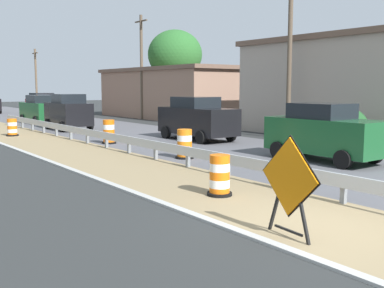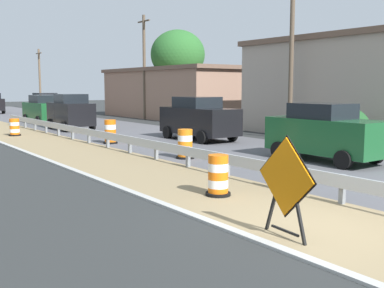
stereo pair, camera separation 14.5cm
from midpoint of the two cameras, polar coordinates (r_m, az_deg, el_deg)
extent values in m
plane|color=#2B2D2D|center=(9.28, 14.55, -10.23)|extent=(160.00, 160.00, 0.00)
cube|color=#8E7A56|center=(9.71, 16.66, -9.51)|extent=(3.53, 120.00, 0.01)
cube|color=#ADADA8|center=(8.35, 8.82, -12.04)|extent=(0.20, 120.00, 0.11)
cube|color=#ADB2B7|center=(12.57, 10.03, -2.98)|extent=(0.08, 51.50, 0.32)
cube|color=slate|center=(11.39, 17.87, -5.29)|extent=(0.12, 0.12, 0.70)
cube|color=slate|center=(12.67, 10.26, -3.83)|extent=(0.12, 0.12, 0.70)
cube|color=slate|center=(14.13, 4.15, -2.60)|extent=(0.12, 0.12, 0.70)
cube|color=slate|center=(15.72, -0.76, -1.59)|extent=(0.12, 0.12, 0.70)
cube|color=slate|center=(17.42, -4.74, -0.76)|extent=(0.12, 0.12, 0.70)
cube|color=slate|center=(19.18, -8.00, -0.07)|extent=(0.12, 0.12, 0.70)
cube|color=slate|center=(21.00, -10.71, 0.49)|extent=(0.12, 0.12, 0.70)
cube|color=slate|center=(22.86, -12.97, 0.97)|extent=(0.12, 0.12, 0.70)
cube|color=slate|center=(24.75, -14.90, 1.37)|extent=(0.12, 0.12, 0.70)
cube|color=slate|center=(26.67, -16.55, 1.71)|extent=(0.12, 0.12, 0.70)
cube|color=slate|center=(28.60, -17.98, 2.01)|extent=(0.12, 0.12, 0.70)
cube|color=slate|center=(30.56, -19.22, 2.27)|extent=(0.12, 0.12, 0.70)
cube|color=slate|center=(32.52, -20.32, 2.49)|extent=(0.12, 0.12, 0.70)
cube|color=slate|center=(34.50, -21.29, 2.69)|extent=(0.12, 0.12, 0.70)
cube|color=black|center=(8.39, 13.02, -8.34)|extent=(0.09, 0.39, 1.06)
cube|color=black|center=(8.88, 9.88, -7.38)|extent=(0.09, 0.39, 1.06)
cube|color=black|center=(8.74, 11.34, -10.41)|extent=(0.11, 0.72, 0.04)
cube|color=orange|center=(8.48, 11.40, -3.96)|extent=(0.18, 1.42, 1.42)
cube|color=black|center=(8.50, 11.49, -3.95)|extent=(0.17, 1.50, 1.51)
cylinder|color=orange|center=(11.71, 3.06, -5.86)|extent=(0.51, 0.51, 0.21)
cylinder|color=white|center=(11.66, 3.07, -4.87)|extent=(0.51, 0.51, 0.21)
cylinder|color=orange|center=(11.62, 3.07, -3.87)|extent=(0.51, 0.51, 0.21)
cylinder|color=white|center=(11.58, 3.08, -2.86)|extent=(0.51, 0.51, 0.21)
cylinder|color=orange|center=(11.55, 3.09, -1.85)|extent=(0.51, 0.51, 0.21)
cylinder|color=black|center=(11.72, 3.06, -6.16)|extent=(0.64, 0.64, 0.08)
cylinder|color=orange|center=(17.62, -1.15, -1.43)|extent=(0.56, 0.56, 0.22)
cylinder|color=white|center=(17.58, -1.16, -0.71)|extent=(0.56, 0.56, 0.22)
cylinder|color=orange|center=(17.55, -1.16, 0.02)|extent=(0.56, 0.56, 0.22)
cylinder|color=white|center=(17.53, -1.16, 0.74)|extent=(0.56, 0.56, 0.22)
cylinder|color=orange|center=(17.51, -1.16, 1.47)|extent=(0.56, 0.56, 0.22)
cylinder|color=black|center=(17.63, -1.15, -1.66)|extent=(0.70, 0.70, 0.08)
cylinder|color=orange|center=(22.53, -10.38, 0.34)|extent=(0.54, 0.54, 0.23)
cylinder|color=white|center=(22.51, -10.40, 0.92)|extent=(0.54, 0.54, 0.23)
cylinder|color=orange|center=(22.49, -10.41, 1.50)|extent=(0.54, 0.54, 0.23)
cylinder|color=white|center=(22.46, -10.42, 2.08)|extent=(0.54, 0.54, 0.23)
cylinder|color=orange|center=(22.45, -10.44, 2.67)|extent=(0.54, 0.54, 0.23)
cylinder|color=black|center=(22.54, -10.38, 0.16)|extent=(0.68, 0.68, 0.08)
cylinder|color=orange|center=(27.46, -21.42, 1.13)|extent=(0.52, 0.52, 0.19)
cylinder|color=white|center=(27.44, -21.44, 1.53)|extent=(0.52, 0.52, 0.19)
cylinder|color=orange|center=(27.42, -21.46, 1.92)|extent=(0.52, 0.52, 0.19)
cylinder|color=white|center=(27.41, -21.48, 2.32)|extent=(0.52, 0.52, 0.19)
cylinder|color=orange|center=(27.39, -21.49, 2.72)|extent=(0.52, 0.52, 0.19)
cylinder|color=black|center=(27.46, -21.42, 1.01)|extent=(0.65, 0.65, 0.08)
cube|color=#195128|center=(36.10, -18.32, 3.91)|extent=(1.88, 4.17, 1.21)
cube|color=black|center=(35.91, -18.29, 5.31)|extent=(1.64, 1.94, 0.56)
cylinder|color=black|center=(37.13, -20.28, 2.97)|extent=(0.24, 0.65, 0.64)
cylinder|color=black|center=(37.71, -17.75, 3.13)|extent=(0.24, 0.65, 0.64)
cylinder|color=black|center=(34.56, -18.87, 2.75)|extent=(0.24, 0.65, 0.64)
cylinder|color=black|center=(35.19, -16.17, 2.92)|extent=(0.24, 0.65, 0.64)
cube|color=maroon|center=(45.15, -18.04, 4.51)|extent=(1.93, 4.09, 1.24)
cube|color=black|center=(45.28, -18.15, 5.66)|extent=(1.73, 1.89, 0.56)
cylinder|color=black|center=(44.23, -16.26, 3.73)|extent=(0.22, 0.64, 0.64)
cylinder|color=black|center=(43.59, -18.63, 3.59)|extent=(0.22, 0.64, 0.64)
cylinder|color=black|center=(46.76, -17.43, 3.85)|extent=(0.22, 0.64, 0.64)
cylinder|color=black|center=(46.16, -19.68, 3.73)|extent=(0.22, 0.64, 0.64)
cylinder|color=black|center=(50.15, -22.71, 3.83)|extent=(0.24, 0.65, 0.64)
cube|color=black|center=(23.64, 0.50, 2.89)|extent=(1.90, 4.56, 1.33)
cube|color=black|center=(23.74, 0.24, 5.18)|extent=(1.71, 2.10, 0.56)
cylinder|color=black|center=(23.14, 4.63, 1.13)|extent=(0.22, 0.64, 0.64)
cylinder|color=black|center=(21.94, 0.90, 0.82)|extent=(0.22, 0.64, 0.64)
cylinder|color=black|center=(25.47, 0.16, 1.70)|extent=(0.22, 0.64, 0.64)
cylinder|color=black|center=(24.38, -3.41, 1.44)|extent=(0.22, 0.64, 0.64)
cube|color=black|center=(30.33, -15.18, 3.63)|extent=(1.92, 4.23, 1.38)
cube|color=black|center=(30.13, -15.14, 5.45)|extent=(1.66, 1.98, 0.56)
cylinder|color=black|center=(31.41, -17.50, 2.40)|extent=(0.24, 0.65, 0.64)
cylinder|color=black|center=(31.97, -14.47, 2.58)|extent=(0.24, 0.65, 0.64)
cylinder|color=black|center=(28.79, -15.89, 2.06)|extent=(0.24, 0.65, 0.64)
cylinder|color=black|center=(29.40, -12.62, 2.26)|extent=(0.24, 0.65, 0.64)
cube|color=#195128|center=(17.59, 15.83, 1.01)|extent=(1.81, 4.41, 1.24)
cube|color=black|center=(17.62, 15.48, 3.97)|extent=(1.63, 2.03, 0.56)
cylinder|color=black|center=(17.57, 21.31, -1.25)|extent=(0.22, 0.64, 0.64)
cylinder|color=black|center=(16.09, 17.88, -1.84)|extent=(0.22, 0.64, 0.64)
cylinder|color=black|center=(19.26, 13.99, -0.28)|extent=(0.22, 0.64, 0.64)
cylinder|color=black|center=(17.91, 10.32, -0.72)|extent=(0.22, 0.64, 0.64)
cube|color=#AD9E8E|center=(28.31, 20.02, 6.39)|extent=(8.37, 11.43, 5.15)
cube|color=brown|center=(28.42, 20.26, 11.88)|extent=(8.70, 11.88, 0.30)
cube|color=#93705B|center=(40.91, -1.72, 6.11)|extent=(7.79, 14.77, 4.00)
cube|color=brown|center=(40.93, -1.73, 9.12)|extent=(8.10, 15.36, 0.30)
cylinder|color=brown|center=(24.68, 11.78, 10.51)|extent=(0.24, 0.24, 8.50)
cylinder|color=brown|center=(38.64, -6.35, 9.33)|extent=(0.24, 0.24, 8.48)
cube|color=brown|center=(38.96, -6.43, 14.84)|extent=(0.12, 1.80, 0.10)
cylinder|color=brown|center=(58.49, -18.75, 7.58)|extent=(0.24, 0.24, 7.12)
cube|color=brown|center=(58.62, -18.87, 10.57)|extent=(0.12, 1.80, 0.10)
ellipsoid|color=#1E4C23|center=(21.30, 17.99, 1.92)|extent=(2.13, 2.13, 1.85)
cylinder|color=#4C3D2D|center=(40.48, -2.19, 5.80)|extent=(0.36, 0.36, 3.58)
ellipsoid|color=#286028|center=(40.56, -2.22, 10.98)|extent=(4.68, 4.68, 4.21)
camera|label=1|loc=(0.07, -90.27, -0.03)|focal=43.21mm
camera|label=2|loc=(0.07, 89.73, 0.03)|focal=43.21mm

